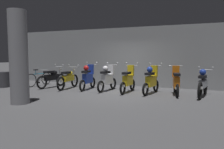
{
  "coord_description": "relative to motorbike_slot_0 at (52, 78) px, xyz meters",
  "views": [
    {
      "loc": [
        3.27,
        -8.52,
        1.58
      ],
      "look_at": [
        -0.27,
        0.29,
        0.75
      ],
      "focal_mm": 34.16,
      "sensor_mm": 36.0,
      "label": 1
    }
  ],
  "objects": [
    {
      "name": "ground_plane",
      "position": [
        3.49,
        -0.22,
        -0.49
      ],
      "size": [
        80.0,
        80.0,
        0.0
      ],
      "primitive_type": "plane",
      "color": "#4C4C4F"
    },
    {
      "name": "trash_bin",
      "position": [
        -2.3,
        -0.89,
        -0.1
      ],
      "size": [
        0.55,
        0.55,
        0.79
      ],
      "primitive_type": "cylinder",
      "color": "#38383D",
      "rests_on": "ground"
    },
    {
      "name": "bicycle",
      "position": [
        -1.0,
        0.2,
        -0.13
      ],
      "size": [
        0.5,
        1.73,
        0.89
      ],
      "color": "black",
      "rests_on": "ground"
    },
    {
      "name": "back_wall",
      "position": [
        3.49,
        2.12,
        1.04
      ],
      "size": [
        16.0,
        0.3,
        3.06
      ],
      "primitive_type": "cube",
      "color": "gray",
      "rests_on": "ground"
    },
    {
      "name": "motorbike_slot_1",
      "position": [
        0.99,
        -0.05,
        0.0
      ],
      "size": [
        0.59,
        1.95,
        1.15
      ],
      "color": "black",
      "rests_on": "ground"
    },
    {
      "name": "motorbike_slot_0",
      "position": [
        0.0,
        0.0,
        0.0
      ],
      "size": [
        0.59,
        1.95,
        1.15
      ],
      "color": "black",
      "rests_on": "ground"
    },
    {
      "name": "motorbike_slot_6",
      "position": [
        5.98,
        0.16,
        0.03
      ],
      "size": [
        0.56,
        1.67,
        1.18
      ],
      "color": "black",
      "rests_on": "ground"
    },
    {
      "name": "motorbike_slot_3",
      "position": [
        2.99,
        0.08,
        0.08
      ],
      "size": [
        0.59,
        1.68,
        1.29
      ],
      "color": "black",
      "rests_on": "ground"
    },
    {
      "name": "motorbike_slot_4",
      "position": [
        3.99,
        0.03,
        0.04
      ],
      "size": [
        0.59,
        1.68,
        1.29
      ],
      "color": "black",
      "rests_on": "ground"
    },
    {
      "name": "support_pillar",
      "position": [
        1.32,
        -3.4,
        1.04
      ],
      "size": [
        0.59,
        0.59,
        3.06
      ],
      "primitive_type": "cylinder",
      "color": "gray",
      "rests_on": "ground"
    },
    {
      "name": "motorbike_slot_2",
      "position": [
        1.99,
        0.08,
        0.08
      ],
      "size": [
        0.59,
        1.68,
        1.29
      ],
      "color": "black",
      "rests_on": "ground"
    },
    {
      "name": "motorbike_slot_5",
      "position": [
        4.99,
        0.05,
        0.08
      ],
      "size": [
        0.58,
        1.67,
        1.29
      ],
      "color": "black",
      "rests_on": "ground"
    },
    {
      "name": "motorbike_slot_7",
      "position": [
        6.98,
        0.19,
        0.04
      ],
      "size": [
        0.59,
        1.94,
        1.15
      ],
      "color": "black",
      "rests_on": "ground"
    }
  ]
}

